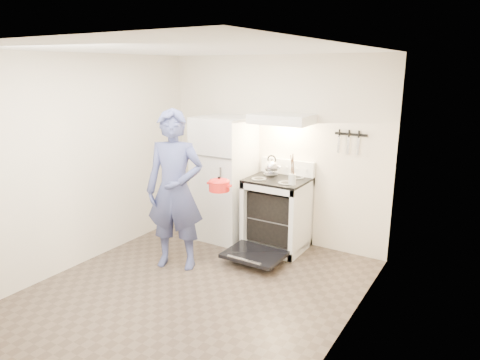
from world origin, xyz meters
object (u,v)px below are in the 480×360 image
Objects in this scene: person at (175,191)px; dutch_oven at (219,186)px; refrigerator at (224,178)px; tea_kettle at (272,166)px; stove_body at (277,215)px.

person is 0.52m from dutch_oven.
refrigerator is 0.73m from tea_kettle.
stove_body is at bearing 1.77° from refrigerator.
stove_body is at bearing -28.14° from tea_kettle.
refrigerator is 5.31× the size of dutch_oven.
refrigerator is at bearing 70.37° from person.
refrigerator is 0.86m from dutch_oven.
tea_kettle is at bearing 151.86° from stove_body.
tea_kettle is (-0.13, 0.07, 0.63)m from stove_body.
refrigerator is at bearing -178.23° from stove_body.
dutch_oven is at bearing 19.76° from person.
stove_body is 1.44m from person.
dutch_oven is at bearing -116.83° from stove_body.
person is at bearing -88.46° from refrigerator.
person reaches higher than stove_body.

